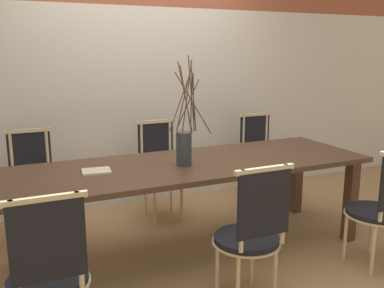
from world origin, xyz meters
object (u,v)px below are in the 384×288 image
Objects in this scene: chair_near_center at (382,206)px; dining_table at (192,173)px; chair_far_center at (261,156)px; vase_centerpiece at (184,145)px; book_stack at (96,171)px.

dining_table is at bearing 144.98° from chair_near_center.
vase_centerpiece is (-1.29, -0.88, 0.43)m from chair_far_center.
chair_far_center is at bearing 34.30° from vase_centerpiece.
book_stack is at bearing 156.16° from chair_near_center.
chair_near_center and chair_far_center have the same top height.
vase_centerpiece is at bearing 34.30° from chair_far_center.
vase_centerpiece reaches higher than chair_near_center.
chair_near_center is at bearing -35.02° from dining_table.
vase_centerpiece is at bearing -6.73° from book_stack.
chair_near_center is 1.66m from chair_far_center.
chair_far_center is 2.13m from book_stack.
chair_far_center reaches higher than book_stack.
dining_table is 1.46m from chair_near_center.
chair_near_center is 4.30× the size of book_stack.
book_stack is at bearing 173.27° from vase_centerpiece.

